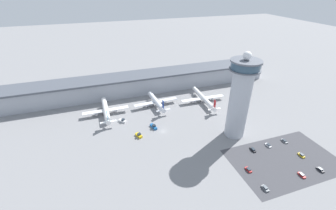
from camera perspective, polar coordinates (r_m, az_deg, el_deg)
name	(u,v)px	position (r m, az deg, el deg)	size (l,w,h in m)	color
ground_plane	(163,131)	(160.44, -1.20, -6.67)	(1000.00, 1000.00, 0.00)	gray
terminal_building	(141,83)	(215.55, -6.90, 5.68)	(256.59, 25.00, 17.23)	#A3A8B2
control_tower	(240,97)	(149.79, 17.83, 1.99)	(18.61, 18.61, 58.31)	#ADB2BC
parking_lot_surface	(284,160)	(154.31, 27.42, -12.31)	(64.00, 40.00, 0.01)	#424247
airplane_gate_alpha	(106,110)	(183.26, -15.50, -1.29)	(35.60, 38.29, 13.15)	white
airplane_gate_bravo	(156,102)	(189.37, -3.00, 0.85)	(38.07, 34.28, 12.94)	silver
airplane_gate_charlie	(203,98)	(197.99, 9.00, 1.71)	(39.25, 42.46, 11.91)	white
service_truck_catering	(123,121)	(173.30, -11.45, -3.94)	(5.99, 5.99, 2.65)	black
service_truck_fuel	(154,127)	(163.67, -3.67, -5.50)	(3.90, 7.65, 2.86)	black
service_truck_baggage	(139,135)	(156.17, -7.42, -7.64)	(4.23, 6.31, 2.86)	black
car_red_hatchback	(265,188)	(132.45, 23.44, -18.82)	(1.98, 4.34, 1.55)	black
car_grey_coupe	(268,145)	(160.79, 24.11, -9.33)	(1.98, 4.34, 1.51)	black
car_yellow_taxi	(320,170)	(157.03, 34.19, -13.42)	(1.82, 4.30, 1.45)	black
car_maroon_suv	(301,155)	(161.95, 30.78, -10.90)	(1.73, 4.36, 1.59)	black
car_black_suv	(302,175)	(148.13, 30.82, -15.03)	(1.74, 4.49, 1.41)	black
car_navy_sedan	(284,141)	(169.27, 27.43, -8.14)	(1.93, 4.73, 1.38)	black
car_green_van	(253,150)	(153.56, 20.74, -10.55)	(1.78, 4.75, 1.50)	black
car_white_wagon	(248,170)	(139.05, 19.74, -15.20)	(2.06, 4.41, 1.47)	black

